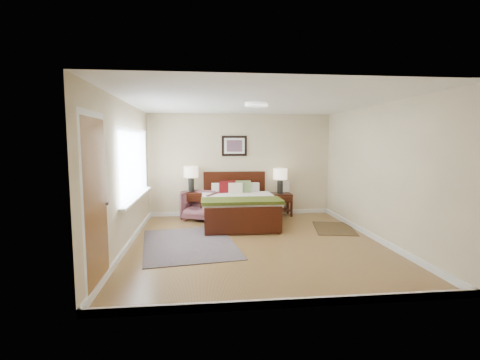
# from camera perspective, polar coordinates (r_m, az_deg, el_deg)

# --- Properties ---
(floor) EXTENTS (5.00, 5.00, 0.00)m
(floor) POSITION_cam_1_polar(r_m,az_deg,el_deg) (6.38, 2.60, -10.24)
(floor) COLOR olive
(floor) RESTS_ON ground
(back_wall) EXTENTS (4.50, 0.04, 2.50)m
(back_wall) POSITION_cam_1_polar(r_m,az_deg,el_deg) (8.62, 0.08, 2.50)
(back_wall) COLOR beige
(back_wall) RESTS_ON ground
(front_wall) EXTENTS (4.50, 0.04, 2.50)m
(front_wall) POSITION_cam_1_polar(r_m,az_deg,el_deg) (3.72, 8.65, -2.49)
(front_wall) COLOR beige
(front_wall) RESTS_ON ground
(left_wall) EXTENTS (0.04, 5.00, 2.50)m
(left_wall) POSITION_cam_1_polar(r_m,az_deg,el_deg) (6.21, -18.31, 0.74)
(left_wall) COLOR beige
(left_wall) RESTS_ON ground
(right_wall) EXTENTS (0.04, 5.00, 2.50)m
(right_wall) POSITION_cam_1_polar(r_m,az_deg,el_deg) (6.87, 21.55, 1.12)
(right_wall) COLOR beige
(right_wall) RESTS_ON ground
(ceiling) EXTENTS (4.50, 5.00, 0.02)m
(ceiling) POSITION_cam_1_polar(r_m,az_deg,el_deg) (6.16, 2.72, 12.65)
(ceiling) COLOR white
(ceiling) RESTS_ON back_wall
(window) EXTENTS (0.11, 2.72, 1.32)m
(window) POSITION_cam_1_polar(r_m,az_deg,el_deg) (6.88, -16.70, 2.35)
(window) COLOR silver
(window) RESTS_ON left_wall
(door) EXTENTS (0.06, 1.00, 2.18)m
(door) POSITION_cam_1_polar(r_m,az_deg,el_deg) (4.55, -22.56, -3.59)
(door) COLOR silver
(door) RESTS_ON ground
(ceil_fixture) EXTENTS (0.44, 0.44, 0.08)m
(ceil_fixture) POSITION_cam_1_polar(r_m,az_deg,el_deg) (6.16, 2.72, 12.33)
(ceil_fixture) COLOR white
(ceil_fixture) RESTS_ON ceiling
(bed) EXTENTS (1.65, 1.98, 1.07)m
(bed) POSITION_cam_1_polar(r_m,az_deg,el_deg) (7.73, -0.27, -3.58)
(bed) COLOR #351008
(bed) RESTS_ON ground
(wall_art) EXTENTS (0.62, 0.05, 0.50)m
(wall_art) POSITION_cam_1_polar(r_m,az_deg,el_deg) (8.56, -0.93, 5.62)
(wall_art) COLOR black
(wall_art) RESTS_ON back_wall
(nightstand_left) EXTENTS (0.52, 0.47, 0.62)m
(nightstand_left) POSITION_cam_1_polar(r_m,az_deg,el_deg) (8.40, -7.99, -2.81)
(nightstand_left) COLOR #351008
(nightstand_left) RESTS_ON ground
(nightstand_right) EXTENTS (0.56, 0.42, 0.55)m
(nightstand_right) POSITION_cam_1_polar(r_m,az_deg,el_deg) (8.65, 6.58, -3.59)
(nightstand_right) COLOR #351008
(nightstand_right) RESTS_ON ground
(lamp_left) EXTENTS (0.34, 0.34, 0.61)m
(lamp_left) POSITION_cam_1_polar(r_m,az_deg,el_deg) (8.36, -8.04, 0.96)
(lamp_left) COLOR black
(lamp_left) RESTS_ON nightstand_left
(lamp_right) EXTENTS (0.34, 0.34, 0.61)m
(lamp_right) POSITION_cam_1_polar(r_m,az_deg,el_deg) (8.57, 6.61, 0.63)
(lamp_right) COLOR black
(lamp_right) RESTS_ON nightstand_right
(armchair) EXTENTS (0.97, 0.98, 0.67)m
(armchair) POSITION_cam_1_polar(r_m,az_deg,el_deg) (8.18, -6.50, -4.19)
(armchair) COLOR brown
(armchair) RESTS_ON ground
(rug_persian) EXTENTS (1.87, 2.42, 0.01)m
(rug_persian) POSITION_cam_1_polar(r_m,az_deg,el_deg) (6.38, -8.38, -10.25)
(rug_persian) COLOR #0C1A3E
(rug_persian) RESTS_ON ground
(rug_navy) EXTENTS (1.01, 1.31, 0.01)m
(rug_navy) POSITION_cam_1_polar(r_m,az_deg,el_deg) (7.64, 15.18, -7.65)
(rug_navy) COLOR black
(rug_navy) RESTS_ON ground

